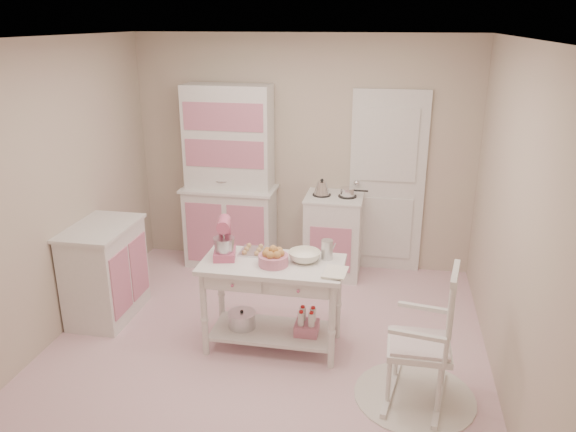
# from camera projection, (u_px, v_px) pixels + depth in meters

# --- Properties ---
(room_shell) EXTENTS (3.84, 3.84, 2.62)m
(room_shell) POSITION_uv_depth(u_px,v_px,m) (264.00, 164.00, 4.42)
(room_shell) COLOR pink
(room_shell) RESTS_ON ground
(door) EXTENTS (0.82, 0.05, 2.04)m
(door) POSITION_uv_depth(u_px,v_px,m) (387.00, 183.00, 6.19)
(door) COLOR silver
(door) RESTS_ON ground
(hutch) EXTENTS (1.06, 0.50, 2.08)m
(hutch) POSITION_uv_depth(u_px,v_px,m) (229.00, 178.00, 6.30)
(hutch) COLOR silver
(hutch) RESTS_ON ground
(stove) EXTENTS (0.62, 0.57, 0.92)m
(stove) POSITION_uv_depth(u_px,v_px,m) (333.00, 235.00, 6.24)
(stove) COLOR silver
(stove) RESTS_ON ground
(base_cabinet) EXTENTS (0.54, 0.84, 0.92)m
(base_cabinet) POSITION_uv_depth(u_px,v_px,m) (105.00, 271.00, 5.34)
(base_cabinet) COLOR silver
(base_cabinet) RESTS_ON ground
(lace_rug) EXTENTS (0.92, 0.92, 0.01)m
(lace_rug) POSITION_uv_depth(u_px,v_px,m) (414.00, 396.00, 4.29)
(lace_rug) COLOR white
(lace_rug) RESTS_ON ground
(rocking_chair) EXTENTS (0.59, 0.79, 1.10)m
(rocking_chair) POSITION_uv_depth(u_px,v_px,m) (420.00, 334.00, 4.11)
(rocking_chair) COLOR silver
(rocking_chair) RESTS_ON ground
(work_table) EXTENTS (1.20, 0.60, 0.80)m
(work_table) POSITION_uv_depth(u_px,v_px,m) (273.00, 305.00, 4.84)
(work_table) COLOR silver
(work_table) RESTS_ON ground
(stand_mixer) EXTENTS (0.26, 0.32, 0.34)m
(stand_mixer) POSITION_uv_depth(u_px,v_px,m) (224.00, 239.00, 4.74)
(stand_mixer) COLOR #CB557A
(stand_mixer) RESTS_ON work_table
(cookie_tray) EXTENTS (0.34, 0.24, 0.02)m
(cookie_tray) POSITION_uv_depth(u_px,v_px,m) (260.00, 252.00, 4.90)
(cookie_tray) COLOR silver
(cookie_tray) RESTS_ON work_table
(bread_basket) EXTENTS (0.25, 0.25, 0.09)m
(bread_basket) POSITION_uv_depth(u_px,v_px,m) (273.00, 260.00, 4.64)
(bread_basket) COLOR #CF7692
(bread_basket) RESTS_ON work_table
(mixing_bowl) EXTENTS (0.27, 0.27, 0.08)m
(mixing_bowl) POSITION_uv_depth(u_px,v_px,m) (304.00, 256.00, 4.72)
(mixing_bowl) COLOR white
(mixing_bowl) RESTS_ON work_table
(metal_pitcher) EXTENTS (0.10, 0.10, 0.17)m
(metal_pitcher) POSITION_uv_depth(u_px,v_px,m) (327.00, 250.00, 4.75)
(metal_pitcher) COLOR silver
(metal_pitcher) RESTS_ON work_table
(recipe_book) EXTENTS (0.21, 0.26, 0.02)m
(recipe_book) POSITION_uv_depth(u_px,v_px,m) (324.00, 271.00, 4.51)
(recipe_book) COLOR white
(recipe_book) RESTS_ON work_table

